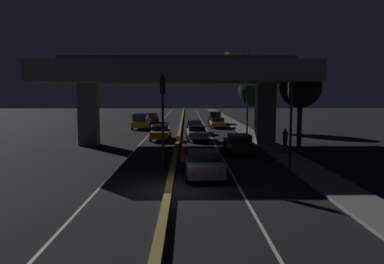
# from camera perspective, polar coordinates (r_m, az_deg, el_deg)

# --- Properties ---
(ground_plane) EXTENTS (200.00, 200.00, 0.00)m
(ground_plane) POSITION_cam_1_polar(r_m,az_deg,el_deg) (17.32, -3.54, -8.98)
(ground_plane) COLOR black
(lane_line_left_inner) EXTENTS (0.12, 126.00, 0.00)m
(lane_line_left_inner) POSITION_cam_1_polar(r_m,az_deg,el_deg) (52.08, -5.37, 0.91)
(lane_line_left_inner) COLOR beige
(lane_line_left_inner) RESTS_ON ground_plane
(lane_line_right_inner) EXTENTS (0.12, 126.00, 0.00)m
(lane_line_right_inner) POSITION_cam_1_polar(r_m,az_deg,el_deg) (51.98, 1.94, 0.93)
(lane_line_right_inner) COLOR beige
(lane_line_right_inner) RESTS_ON ground_plane
(median_divider) EXTENTS (0.32, 126.00, 0.22)m
(median_divider) POSITION_cam_1_polar(r_m,az_deg,el_deg) (51.91, -1.72, 1.04)
(median_divider) COLOR olive
(median_divider) RESTS_ON ground_plane
(sidewalk_right) EXTENTS (2.08, 126.00, 0.14)m
(sidewalk_right) POSITION_cam_1_polar(r_m,az_deg,el_deg) (45.48, 8.02, 0.26)
(sidewalk_right) COLOR slate
(sidewalk_right) RESTS_ON ground_plane
(elevated_overpass) EXTENTS (20.58, 13.99, 7.69)m
(elevated_overpass) POSITION_cam_1_polar(r_m,az_deg,el_deg) (32.46, -2.29, 8.42)
(elevated_overpass) COLOR gray
(elevated_overpass) RESTS_ON ground_plane
(traffic_light_left_of_median) EXTENTS (0.30, 0.49, 5.58)m
(traffic_light_left_of_median) POSITION_cam_1_polar(r_m,az_deg,el_deg) (21.68, -4.48, 4.12)
(traffic_light_left_of_median) COLOR black
(traffic_light_left_of_median) RESTS_ON ground_plane
(traffic_light_right_of_median) EXTENTS (0.30, 0.49, 5.30)m
(traffic_light_right_of_median) POSITION_cam_1_polar(r_m,az_deg,el_deg) (22.47, 14.82, 3.54)
(traffic_light_right_of_median) COLOR black
(traffic_light_right_of_median) RESTS_ON ground_plane
(street_lamp) EXTENTS (2.45, 0.32, 8.80)m
(street_lamp) POSITION_cam_1_polar(r_m,az_deg,el_deg) (38.71, 8.01, 6.86)
(street_lamp) COLOR #2D2D30
(street_lamp) RESTS_ON ground_plane
(car_grey_lead) EXTENTS (2.17, 4.82, 1.43)m
(car_grey_lead) POSITION_cam_1_polar(r_m,az_deg,el_deg) (20.09, 1.64, -4.75)
(car_grey_lead) COLOR #515459
(car_grey_lead) RESTS_ON ground_plane
(car_dark_green_second) EXTENTS (2.02, 4.75, 1.44)m
(car_dark_green_second) POSITION_cam_1_polar(r_m,az_deg,el_deg) (28.14, 7.20, -1.76)
(car_dark_green_second) COLOR black
(car_dark_green_second) RESTS_ON ground_plane
(car_white_third) EXTENTS (2.02, 4.43, 1.44)m
(car_white_third) POSITION_cam_1_polar(r_m,az_deg,el_deg) (35.68, 0.68, -0.07)
(car_white_third) COLOR silver
(car_white_third) RESTS_ON ground_plane
(car_dark_blue_fourth) EXTENTS (1.97, 4.82, 1.42)m
(car_dark_blue_fourth) POSITION_cam_1_polar(r_m,az_deg,el_deg) (42.32, 0.40, 0.81)
(car_dark_blue_fourth) COLOR #141938
(car_dark_blue_fourth) RESTS_ON ground_plane
(car_taxi_yellow_fifth) EXTENTS (1.99, 4.45, 1.31)m
(car_taxi_yellow_fifth) POSITION_cam_1_polar(r_m,az_deg,el_deg) (49.22, 3.87, 1.44)
(car_taxi_yellow_fifth) COLOR gold
(car_taxi_yellow_fifth) RESTS_ON ground_plane
(car_black_sixth) EXTENTS (1.88, 4.03, 1.81)m
(car_black_sixth) POSITION_cam_1_polar(r_m,az_deg,el_deg) (55.11, 3.51, 2.19)
(car_black_sixth) COLOR black
(car_black_sixth) RESTS_ON ground_plane
(car_taxi_yellow_lead_oncoming) EXTENTS (1.89, 4.68, 1.37)m
(car_taxi_yellow_lead_oncoming) POSITION_cam_1_polar(r_m,az_deg,el_deg) (36.37, -4.77, -0.03)
(car_taxi_yellow_lead_oncoming) COLOR gold
(car_taxi_yellow_lead_oncoming) RESTS_ON ground_plane
(car_taxi_yellow_second_oncoming) EXTENTS (2.10, 4.51, 1.92)m
(car_taxi_yellow_second_oncoming) POSITION_cam_1_polar(r_m,az_deg,el_deg) (47.81, -7.77, 1.65)
(car_taxi_yellow_second_oncoming) COLOR gold
(car_taxi_yellow_second_oncoming) RESTS_ON ground_plane
(car_dark_red_third_oncoming) EXTENTS (2.00, 4.50, 1.44)m
(car_dark_red_third_oncoming) POSITION_cam_1_polar(r_m,az_deg,el_deg) (58.83, -6.15, 2.20)
(car_dark_red_third_oncoming) COLOR #591414
(car_dark_red_third_oncoming) RESTS_ON ground_plane
(motorcycle_black_filtering_near) EXTENTS (0.33, 1.96, 1.45)m
(motorcycle_black_filtering_near) POSITION_cam_1_polar(r_m,az_deg,el_deg) (21.17, -1.33, -4.55)
(motorcycle_black_filtering_near) COLOR black
(motorcycle_black_filtering_near) RESTS_ON ground_plane
(pedestrian_on_sidewalk) EXTENTS (0.37, 0.37, 1.81)m
(pedestrian_on_sidewalk) POSITION_cam_1_polar(r_m,az_deg,el_deg) (28.02, 14.01, -1.28)
(pedestrian_on_sidewalk) COLOR #2D261E
(pedestrian_on_sidewalk) RESTS_ON sidewalk_right
(roadside_tree_kerbside_near) EXTENTS (3.24, 3.24, 6.58)m
(roadside_tree_kerbside_near) POSITION_cam_1_polar(r_m,az_deg,el_deg) (30.44, 16.21, 6.50)
(roadside_tree_kerbside_near) COLOR #38281C
(roadside_tree_kerbside_near) RESTS_ON ground_plane
(roadside_tree_kerbside_mid) EXTENTS (4.19, 4.19, 7.06)m
(roadside_tree_kerbside_mid) POSITION_cam_1_polar(r_m,az_deg,el_deg) (45.61, 9.68, 6.39)
(roadside_tree_kerbside_mid) COLOR #38281C
(roadside_tree_kerbside_mid) RESTS_ON ground_plane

